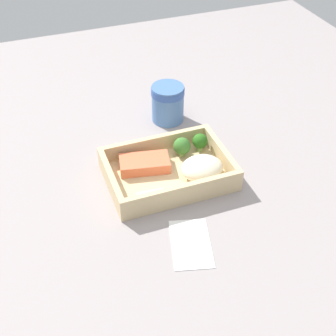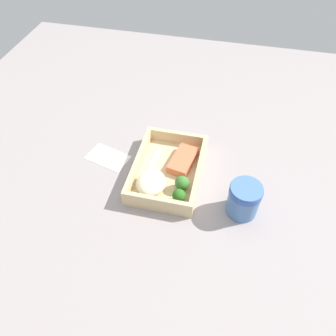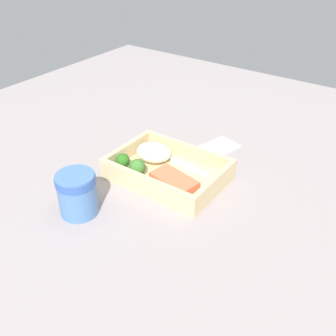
# 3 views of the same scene
# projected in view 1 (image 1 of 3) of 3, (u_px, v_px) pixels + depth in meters

# --- Properties ---
(ground_plane) EXTENTS (1.60, 1.60, 0.02)m
(ground_plane) POSITION_uv_depth(u_px,v_px,m) (168.00, 181.00, 1.00)
(ground_plane) COLOR gray
(takeout_tray) EXTENTS (0.26, 0.18, 0.01)m
(takeout_tray) POSITION_uv_depth(u_px,v_px,m) (168.00, 176.00, 0.99)
(takeout_tray) COLOR #D3B887
(takeout_tray) RESTS_ON ground_plane
(tray_rim) EXTENTS (0.26, 0.18, 0.04)m
(tray_rim) POSITION_uv_depth(u_px,v_px,m) (168.00, 167.00, 0.98)
(tray_rim) COLOR #D3B887
(tray_rim) RESTS_ON takeout_tray
(salmon_fillet) EXTENTS (0.11, 0.08, 0.02)m
(salmon_fillet) POSITION_uv_depth(u_px,v_px,m) (145.00, 164.00, 0.99)
(salmon_fillet) COLOR #EB6E47
(salmon_fillet) RESTS_ON takeout_tray
(mashed_potatoes) EXTENTS (0.09, 0.08, 0.04)m
(mashed_potatoes) POSITION_uv_depth(u_px,v_px,m) (202.00, 168.00, 0.97)
(mashed_potatoes) COLOR beige
(mashed_potatoes) RESTS_ON takeout_tray
(broccoli_floret_1) EXTENTS (0.03, 0.03, 0.04)m
(broccoli_floret_1) POSITION_uv_depth(u_px,v_px,m) (200.00, 141.00, 1.03)
(broccoli_floret_1) COLOR #86A55C
(broccoli_floret_1) RESTS_ON takeout_tray
(broccoli_floret_2) EXTENTS (0.04, 0.04, 0.04)m
(broccoli_floret_2) POSITION_uv_depth(u_px,v_px,m) (182.00, 146.00, 1.02)
(broccoli_floret_2) COLOR #85AA5C
(broccoli_floret_2) RESTS_ON takeout_tray
(fork) EXTENTS (0.16, 0.03, 0.00)m
(fork) POSITION_uv_depth(u_px,v_px,m) (181.00, 188.00, 0.95)
(fork) COLOR white
(fork) RESTS_ON takeout_tray
(paper_cup) EXTENTS (0.08, 0.08, 0.09)m
(paper_cup) POSITION_uv_depth(u_px,v_px,m) (168.00, 101.00, 1.13)
(paper_cup) COLOR #4A74AF
(paper_cup) RESTS_ON ground_plane
(receipt_slip) EXTENTS (0.10, 0.13, 0.00)m
(receipt_slip) POSITION_uv_depth(u_px,v_px,m) (191.00, 243.00, 0.85)
(receipt_slip) COLOR white
(receipt_slip) RESTS_ON ground_plane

